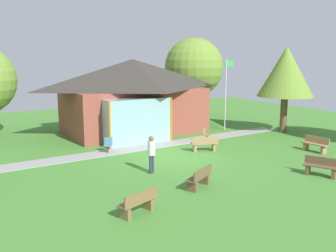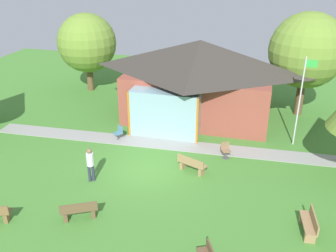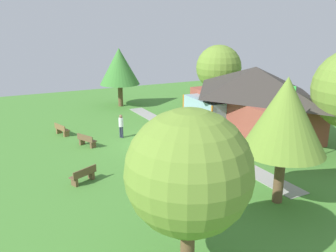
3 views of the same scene
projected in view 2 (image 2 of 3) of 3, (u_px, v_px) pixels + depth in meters
name	position (u px, v px, depth m)	size (l,w,h in m)	color
ground_plane	(147.00, 170.00, 18.67)	(44.00, 44.00, 0.00)	#478433
pavilion	(198.00, 78.00, 23.80)	(10.05, 7.46, 5.08)	brown
footpath	(163.00, 144.00, 21.24)	(20.47, 1.30, 0.03)	#999993
flagpole	(301.00, 98.00, 20.05)	(0.64, 0.08, 5.08)	silver
bench_rear_near_path	(192.00, 165.00, 18.36)	(1.56, 0.96, 0.84)	#9E7A51
bench_lawn_far_right	(309.00, 224.00, 14.30)	(0.58, 1.54, 0.84)	#9E7A51
bench_front_center	(79.00, 211.00, 15.05)	(1.53, 1.09, 0.84)	brown
patio_chair_lawn_spare	(226.00, 150.00, 19.67)	(0.59, 0.59, 0.86)	#8C6B4C
patio_chair_west	(119.00, 133.00, 21.57)	(0.61, 0.61, 0.86)	teal
visitor_strolling_lawn	(90.00, 162.00, 17.36)	(0.34, 0.34, 1.74)	#2D3347
tree_behind_pavilion_right	(307.00, 51.00, 23.46)	(4.81, 4.81, 6.77)	brown
tree_behind_pavilion_left	(87.00, 43.00, 28.26)	(4.46, 4.46, 6.00)	brown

